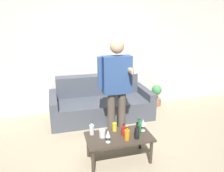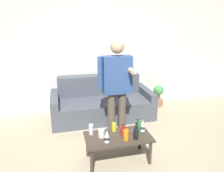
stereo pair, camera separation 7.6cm
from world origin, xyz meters
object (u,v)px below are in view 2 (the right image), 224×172
object	(u,v)px
couch	(102,103)
bottle_orange	(91,129)
person_standing_front	(117,83)
coffee_table	(118,139)

from	to	relation	value
couch	bottle_orange	size ratio (longest dim) A/B	10.16
bottle_orange	person_standing_front	world-z (taller)	person_standing_front
bottle_orange	person_standing_front	xyz separation A→B (m)	(0.50, 0.49, 0.49)
couch	bottle_orange	bearing A→B (deg)	-107.15
couch	coffee_table	size ratio (longest dim) A/B	2.19
couch	person_standing_front	bearing A→B (deg)	-85.37
coffee_table	bottle_orange	world-z (taller)	bottle_orange
coffee_table	person_standing_front	bearing A→B (deg)	76.87
couch	person_standing_front	world-z (taller)	person_standing_front
coffee_table	person_standing_front	size ratio (longest dim) A/B	0.56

